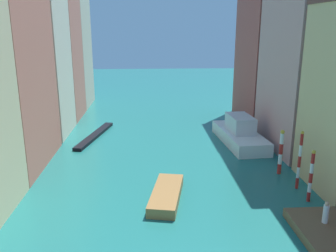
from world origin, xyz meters
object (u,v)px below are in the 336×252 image
at_px(waterfront_dock, 335,241).
at_px(mooring_pole_0, 311,176).
at_px(person_on_dock, 326,213).
at_px(mooring_pole_1, 300,160).
at_px(mooring_pole_2, 281,152).
at_px(motorboat_0, 166,195).
at_px(gondola_black, 95,135).
at_px(vaporetto_white, 240,134).

relative_size(waterfront_dock, mooring_pole_0, 1.74).
bearing_deg(mooring_pole_0, person_on_dock, -101.32).
bearing_deg(mooring_pole_1, person_on_dock, -97.73).
height_order(mooring_pole_0, mooring_pole_2, mooring_pole_2).
bearing_deg(motorboat_0, gondola_black, 115.05).
bearing_deg(vaporetto_white, mooring_pole_0, -83.32).
distance_m(mooring_pole_2, motorboat_0, 11.30).
relative_size(mooring_pole_1, mooring_pole_2, 1.19).
relative_size(waterfront_dock, gondola_black, 0.67).
height_order(vaporetto_white, motorboat_0, vaporetto_white).
bearing_deg(mooring_pole_2, vaporetto_white, 98.54).
bearing_deg(vaporetto_white, mooring_pole_1, -81.88).
bearing_deg(gondola_black, motorboat_0, -64.95).
bearing_deg(mooring_pole_2, gondola_black, 145.97).
xyz_separation_m(person_on_dock, mooring_pole_2, (0.48, 9.25, 0.80)).
relative_size(person_on_dock, mooring_pole_0, 0.36).
height_order(person_on_dock, gondola_black, person_on_dock).
distance_m(mooring_pole_0, gondola_black, 25.32).
height_order(mooring_pole_0, motorboat_0, mooring_pole_0).
relative_size(person_on_dock, vaporetto_white, 0.14).
relative_size(waterfront_dock, mooring_pole_1, 1.46).
bearing_deg(person_on_dock, mooring_pole_1, 82.27).
distance_m(waterfront_dock, vaporetto_white, 19.65).
xyz_separation_m(mooring_pole_2, gondola_black, (-18.00, 12.15, -1.90)).
bearing_deg(waterfront_dock, gondola_black, 127.24).
bearing_deg(person_on_dock, motorboat_0, 153.29).
height_order(gondola_black, motorboat_0, motorboat_0).
height_order(waterfront_dock, mooring_pole_0, mooring_pole_0).
height_order(mooring_pole_1, motorboat_0, mooring_pole_1).
xyz_separation_m(mooring_pole_2, vaporetto_white, (-1.33, 8.86, -0.99)).
xyz_separation_m(mooring_pole_1, vaporetto_white, (-1.69, 11.87, -1.37)).
distance_m(mooring_pole_1, motorboat_0, 10.95).
distance_m(mooring_pole_1, mooring_pole_2, 3.05).
bearing_deg(motorboat_0, person_on_dock, -26.71).
relative_size(mooring_pole_2, gondola_black, 0.38).
relative_size(mooring_pole_2, vaporetto_white, 0.39).
xyz_separation_m(person_on_dock, mooring_pole_1, (0.85, 6.24, 1.18)).
bearing_deg(waterfront_dock, person_on_dock, 86.48).
bearing_deg(vaporetto_white, waterfront_dock, -87.80).
height_order(mooring_pole_2, vaporetto_white, mooring_pole_2).
bearing_deg(gondola_black, waterfront_dock, -52.76).
distance_m(mooring_pole_0, mooring_pole_2, 5.24).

